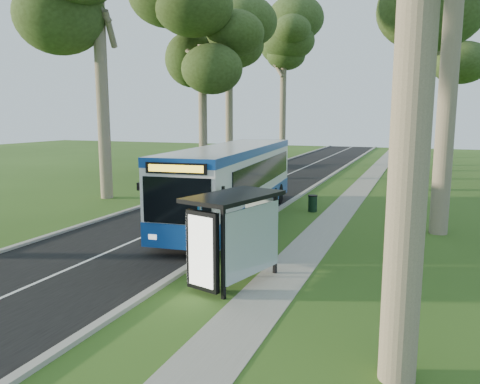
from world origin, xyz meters
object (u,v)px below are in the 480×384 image
Objects in this scene: bus_shelter at (233,224)px; car_silver at (234,161)px; bus at (233,182)px; bus_stop_sign at (200,232)px; car_white at (252,159)px; litter_bin at (313,203)px.

car_silver is at bearing 127.36° from bus_shelter.
bus is 21.87m from car_silver.
bus reaches higher than car_silver.
bus_shelter is at bearing -59.58° from car_silver.
bus_shelter is 0.79× the size of car_silver.
bus_stop_sign is 30.91m from car_white.
bus is 3.19× the size of car_white.
car_white is at bearing 124.24° from bus_shelter.
litter_bin is (-0.21, 11.17, -1.39)m from bus_shelter.
car_white reaches higher than litter_bin.
car_white is 2.06m from car_silver.
bus_shelter is 0.81× the size of car_white.
car_white is (-9.01, 29.56, -0.71)m from bus_stop_sign.
bus is 3.12× the size of car_silver.
car_white is (-10.00, 18.74, 0.27)m from litter_bin.
litter_bin is 20.37m from car_silver.
bus_shelter is at bearing -25.34° from bus_stop_sign.
car_silver reaches higher than litter_bin.
litter_bin is (0.99, 10.82, -0.98)m from bus_stop_sign.
car_white is (-6.99, 21.97, -1.08)m from bus.
bus_stop_sign is 0.53× the size of car_silver.
car_silver is at bearing -136.98° from car_white.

